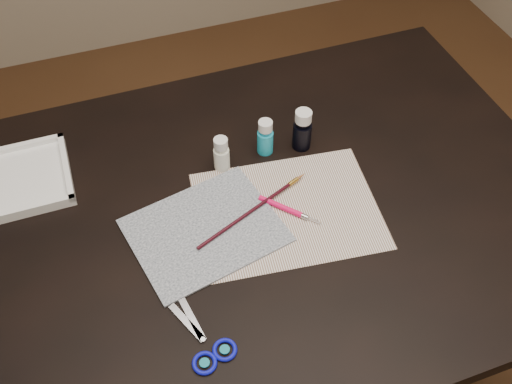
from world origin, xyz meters
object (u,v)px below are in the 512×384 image
object	(u,v)px
paper	(288,210)
paint_bottle_white	(221,154)
paint_bottle_cyan	(265,137)
scissors	(195,335)
canvas	(205,230)
palette_tray	(22,179)
paint_bottle_navy	(302,130)

from	to	relation	value
paper	paint_bottle_white	bearing A→B (deg)	119.34
paper	paint_bottle_cyan	xyz separation A→B (m)	(0.01, 0.17, 0.04)
paint_bottle_cyan	scissors	distance (m)	0.46
canvas	paint_bottle_white	xyz separation A→B (m)	(0.08, 0.15, 0.04)
paint_bottle_white	palette_tray	bearing A→B (deg)	166.49
canvas	paint_bottle_navy	bearing A→B (deg)	30.15
palette_tray	paint_bottle_navy	bearing A→B (deg)	-9.13
paint_bottle_cyan	paint_bottle_white	bearing A→B (deg)	-171.60
palette_tray	scissors	bearing A→B (deg)	-61.68
paper	canvas	bearing A→B (deg)	178.28
paint_bottle_navy	scissors	xyz separation A→B (m)	(-0.35, -0.36, -0.05)
paint_bottle_white	paint_bottle_navy	distance (m)	0.19
paint_bottle_navy	canvas	bearing A→B (deg)	-149.85
palette_tray	paint_bottle_white	bearing A→B (deg)	-13.51
canvas	scissors	bearing A→B (deg)	-110.42
paint_bottle_cyan	palette_tray	bearing A→B (deg)	170.81
scissors	paint_bottle_white	bearing A→B (deg)	-47.12
paper	palette_tray	bearing A→B (deg)	152.75
paint_bottle_white	scissors	distance (m)	0.40
canvas	palette_tray	size ratio (longest dim) A/B	1.42
paper	canvas	world-z (taller)	canvas
paint_bottle_navy	paint_bottle_cyan	bearing A→B (deg)	171.26
scissors	paint_bottle_cyan	bearing A→B (deg)	-58.22
paint_bottle_white	paint_bottle_navy	size ratio (longest dim) A/B	0.83
paint_bottle_white	paper	bearing A→B (deg)	-60.66
paper	paint_bottle_white	distance (m)	0.19
paint_bottle_navy	scissors	world-z (taller)	paint_bottle_navy
canvas	palette_tray	distance (m)	0.41
paint_bottle_white	paint_bottle_navy	bearing A→B (deg)	0.89
paint_bottle_cyan	scissors	bearing A→B (deg)	-125.08
paint_bottle_navy	palette_tray	size ratio (longest dim) A/B	0.50
paper	paint_bottle_cyan	size ratio (longest dim) A/B	4.23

